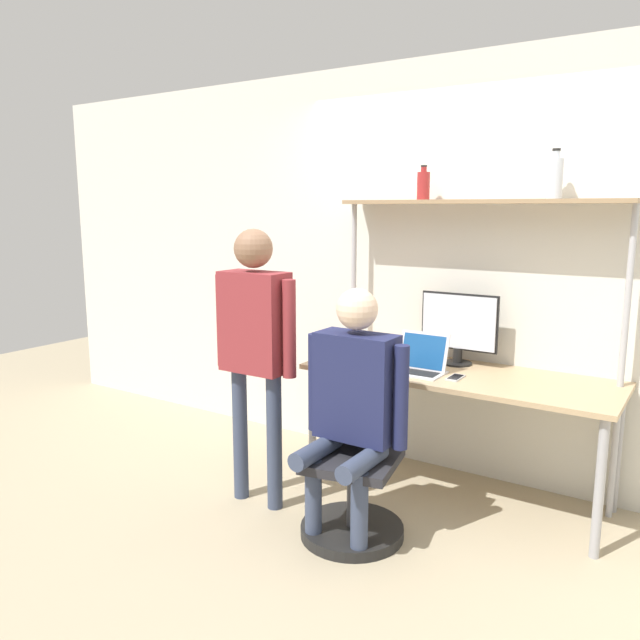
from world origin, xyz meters
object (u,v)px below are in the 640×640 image
laptop (420,361)px  person_seated (353,395)px  bottle_clear (555,178)px  bottle_red (423,185)px  cell_phone (456,378)px  office_chair (355,485)px  monitor (459,326)px  person_standing (255,333)px

laptop → person_seated: 0.69m
bottle_clear → bottle_red: 0.79m
cell_phone → laptop: bearing=173.8°
cell_phone → office_chair: (-0.32, -0.61, -0.51)m
monitor → person_standing: person_standing is taller
person_seated → bottle_clear: (0.71, 1.00, 1.13)m
person_standing → person_seated: bearing=-3.0°
monitor → person_seated: person_seated is taller
monitor → laptop: monitor is taller
laptop → monitor: bearing=68.9°
monitor → bottle_clear: bearing=1.4°
person_standing → bottle_red: 1.42m
office_chair → person_seated: (0.01, -0.04, 0.52)m
monitor → person_standing: 1.29m
person_seated → bottle_red: bearing=94.5°
cell_phone → office_chair: bearing=-117.6°
laptop → person_standing: (-0.75, -0.64, 0.20)m
office_chair → bottle_clear: 2.04m
office_chair → person_standing: person_standing is taller
person_seated → bottle_clear: 1.67m
person_standing → bottle_red: bearing=58.2°
monitor → cell_phone: size_ratio=3.32×
person_seated → bottle_clear: bottle_clear is taller
person_standing → bottle_clear: bearing=34.7°
monitor → laptop: size_ratio=1.61×
cell_phone → person_seated: size_ratio=0.11×
laptop → bottle_red: (-0.15, 0.32, 1.05)m
cell_phone → office_chair: office_chair is taller
laptop → bottle_red: bearing=115.8°
cell_phone → person_seated: 0.72m
laptop → office_chair: bearing=-97.5°
laptop → person_seated: bearing=-96.4°
person_standing → cell_phone: bearing=32.1°
office_chair → bottle_clear: size_ratio=3.29×
monitor → laptop: 0.38m
monitor → office_chair: bearing=-102.1°
monitor → laptop: (-0.12, -0.31, -0.18)m
person_standing → bottle_red: (0.60, 0.96, 0.85)m
cell_phone → bottle_clear: bearing=40.6°
bottle_red → monitor: bearing=-2.6°
office_chair → monitor: bearing=77.9°
laptop → cell_phone: 0.24m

